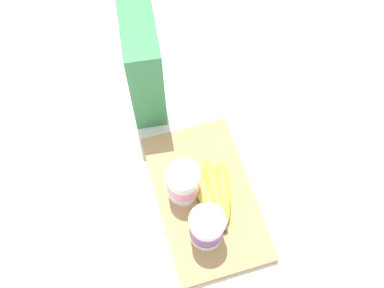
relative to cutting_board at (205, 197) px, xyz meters
name	(u,v)px	position (x,y,z in m)	size (l,w,h in m)	color
ground_plane	(205,198)	(0.00, 0.00, -0.01)	(2.40, 2.40, 0.00)	silver
cutting_board	(205,197)	(0.00, 0.00, 0.00)	(0.35, 0.21, 0.02)	tan
cereal_box	(143,65)	(0.30, 0.06, 0.12)	(0.18, 0.07, 0.25)	#38844C
yogurt_cup_front	(207,228)	(-0.09, 0.03, 0.06)	(0.07, 0.07, 0.10)	white
yogurt_cup_back	(183,183)	(0.02, 0.04, 0.06)	(0.07, 0.07, 0.09)	white
banana_bunch	(215,194)	(-0.01, -0.02, 0.03)	(0.16, 0.10, 0.04)	yellow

